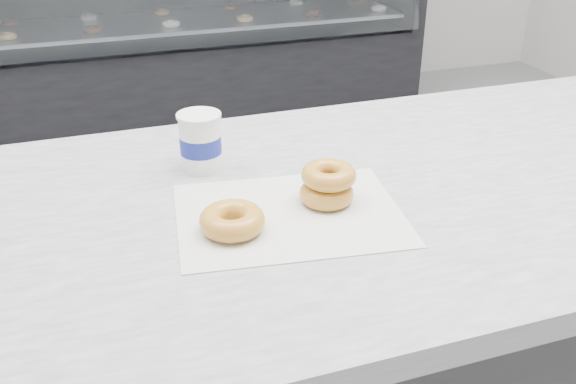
{
  "coord_description": "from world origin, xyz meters",
  "views": [
    {
      "loc": [
        -0.71,
        -1.45,
        1.39
      ],
      "look_at": [
        -0.43,
        -0.62,
        0.93
      ],
      "focal_mm": 40.0,
      "sensor_mm": 36.0,
      "label": 1
    }
  ],
  "objects_px": {
    "counter": "(477,356)",
    "display_case": "(203,35)",
    "donut_stack": "(328,184)",
    "coffee_cup": "(200,141)",
    "donut_single": "(232,220)"
  },
  "relations": [
    {
      "from": "counter",
      "to": "donut_stack",
      "type": "height_order",
      "value": "donut_stack"
    },
    {
      "from": "display_case",
      "to": "donut_stack",
      "type": "xyz_separation_m",
      "value": [
        -0.37,
        -2.75,
        0.44
      ]
    },
    {
      "from": "counter",
      "to": "coffee_cup",
      "type": "distance_m",
      "value": 0.74
    },
    {
      "from": "donut_stack",
      "to": "coffee_cup",
      "type": "xyz_separation_m",
      "value": [
        -0.16,
        0.19,
        0.02
      ]
    },
    {
      "from": "display_case",
      "to": "donut_single",
      "type": "distance_m",
      "value": 2.87
    },
    {
      "from": "donut_single",
      "to": "donut_stack",
      "type": "relative_size",
      "value": 0.79
    },
    {
      "from": "counter",
      "to": "display_case",
      "type": "bearing_deg",
      "value": 90.0
    },
    {
      "from": "display_case",
      "to": "donut_stack",
      "type": "relative_size",
      "value": 19.67
    },
    {
      "from": "counter",
      "to": "coffee_cup",
      "type": "height_order",
      "value": "coffee_cup"
    },
    {
      "from": "donut_stack",
      "to": "coffee_cup",
      "type": "relative_size",
      "value": 1.2
    },
    {
      "from": "counter",
      "to": "donut_stack",
      "type": "relative_size",
      "value": 25.07
    },
    {
      "from": "coffee_cup",
      "to": "counter",
      "type": "bearing_deg",
      "value": -22.91
    },
    {
      "from": "counter",
      "to": "display_case",
      "type": "distance_m",
      "value": 2.72
    },
    {
      "from": "coffee_cup",
      "to": "display_case",
      "type": "bearing_deg",
      "value": 72.1
    },
    {
      "from": "counter",
      "to": "donut_single",
      "type": "height_order",
      "value": "donut_single"
    }
  ]
}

